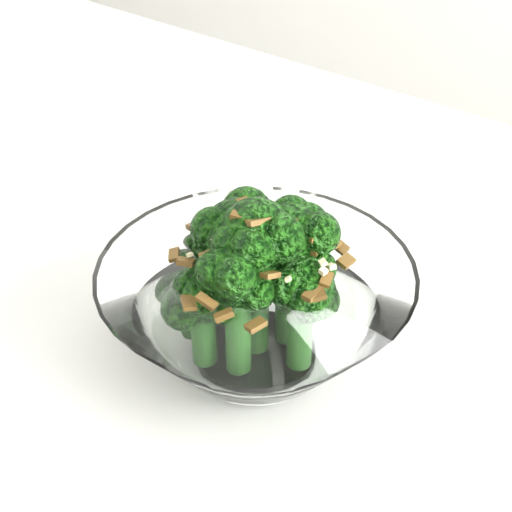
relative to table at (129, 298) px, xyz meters
The scene contains 2 objects.
table is the anchor object (origin of this frame).
broccoli_dish 0.22m from the table, 23.56° to the right, with size 0.20×0.20×0.13m.
Camera 1 is at (0.37, -0.47, 1.12)m, focal length 55.00 mm.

